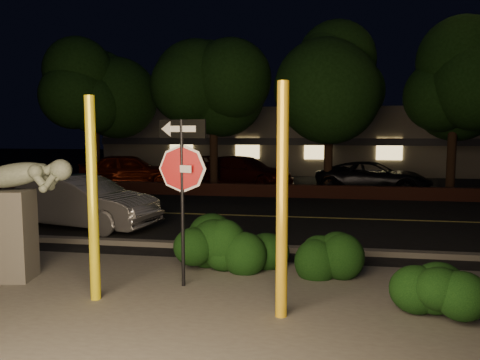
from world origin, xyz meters
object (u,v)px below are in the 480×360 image
object	(u,v)px
parked_car_red	(129,170)
silver_sedan	(81,202)
sculpture	(14,206)
yellow_pole_right	(282,202)
yellow_pole_left	(93,200)
parked_car_darkred	(244,171)
signpost	(182,169)
parked_car_dark	(373,177)

from	to	relation	value
parked_car_red	silver_sedan	bearing A→B (deg)	177.61
sculpture	yellow_pole_right	bearing A→B (deg)	-20.94
yellow_pole_left	silver_sedan	size ratio (longest dim) A/B	0.74
parked_car_red	yellow_pole_left	bearing A→B (deg)	-176.69
yellow_pole_right	parked_car_darkred	size ratio (longest dim) A/B	0.67
signpost	yellow_pole_left	bearing A→B (deg)	-122.07
yellow_pole_right	silver_sedan	xyz separation A→B (m)	(-5.81, 5.25, -0.94)
parked_car_red	yellow_pole_right	bearing A→B (deg)	-167.56
parked_car_dark	parked_car_darkred	bearing A→B (deg)	88.11
yellow_pole_left	parked_car_darkred	bearing A→B (deg)	90.20
silver_sedan	parked_car_darkred	bearing A→B (deg)	-4.20
sculpture	parked_car_red	xyz separation A→B (m)	(-3.56, 13.52, -0.54)
parked_car_darkred	parked_car_red	bearing A→B (deg)	122.02
parked_car_darkred	yellow_pole_right	bearing A→B (deg)	-147.15
sculpture	parked_car_darkred	size ratio (longest dim) A/B	0.44
silver_sedan	yellow_pole_left	bearing A→B (deg)	-138.34
yellow_pole_left	yellow_pole_right	size ratio (longest dim) A/B	0.96
parked_car_red	signpost	bearing A→B (deg)	-171.35
signpost	parked_car_dark	xyz separation A→B (m)	(4.54, 12.97, -1.34)
yellow_pole_left	yellow_pole_right	xyz separation A→B (m)	(2.90, -0.20, 0.07)
yellow_pole_right	parked_car_dark	bearing A→B (deg)	78.66
sculpture	parked_car_red	size ratio (longest dim) A/B	0.47
parked_car_dark	parked_car_red	bearing A→B (deg)	99.23
parked_car_dark	silver_sedan	bearing A→B (deg)	146.79
silver_sedan	parked_car_dark	distance (m)	12.29
signpost	silver_sedan	xyz separation A→B (m)	(-4.08, 4.21, -1.29)
parked_car_darkred	parked_car_dark	distance (m)	5.91
yellow_pole_right	parked_car_red	bearing A→B (deg)	119.88
yellow_pole_right	parked_car_dark	world-z (taller)	yellow_pole_right
parked_car_red	parked_car_dark	xyz separation A→B (m)	(11.09, -0.41, -0.12)
yellow_pole_left	sculpture	world-z (taller)	yellow_pole_left
yellow_pole_right	signpost	world-z (taller)	yellow_pole_right
yellow_pole_left	parked_car_dark	xyz separation A→B (m)	(5.70, 13.80, -0.92)
signpost	yellow_pole_right	bearing A→B (deg)	-8.38
silver_sedan	parked_car_red	bearing A→B (deg)	26.67
yellow_pole_left	parked_car_red	distance (m)	15.22
sculpture	yellow_pole_left	bearing A→B (deg)	-30.97
sculpture	parked_car_dark	bearing A→B (deg)	49.90
signpost	sculpture	distance (m)	3.07
yellow_pole_left	sculpture	distance (m)	1.96
silver_sedan	parked_car_dark	size ratio (longest dim) A/B	0.90
silver_sedan	yellow_pole_right	bearing A→B (deg)	-120.44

